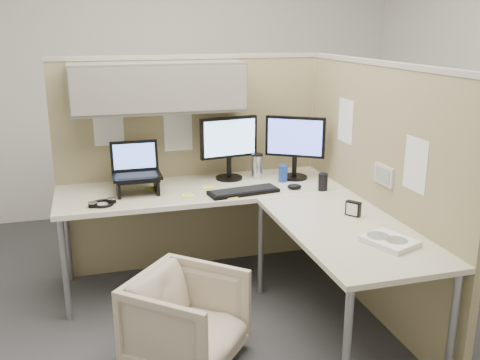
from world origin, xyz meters
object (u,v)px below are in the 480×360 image
object	(u,v)px
monitor_left	(229,143)
keyboard	(243,192)
desk	(249,209)
office_chair	(187,316)

from	to	relation	value
monitor_left	keyboard	world-z (taller)	monitor_left
desk	monitor_left	world-z (taller)	monitor_left
keyboard	office_chair	bearing A→B (deg)	-134.32
desk	keyboard	size ratio (longest dim) A/B	4.14
office_chair	monitor_left	distance (m)	1.42
desk	office_chair	size ratio (longest dim) A/B	3.51
desk	keyboard	xyz separation A→B (m)	(0.02, 0.20, 0.05)
office_chair	monitor_left	xyz separation A→B (m)	(0.54, 1.09, 0.72)
office_chair	keyboard	distance (m)	1.01
monitor_left	keyboard	distance (m)	0.45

